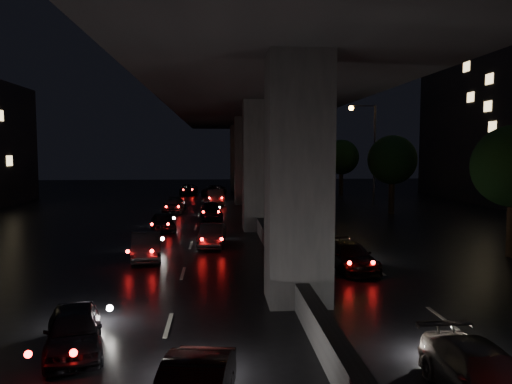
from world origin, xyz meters
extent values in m
plane|color=black|center=(0.00, 0.00, 0.00)|extent=(120.00, 120.00, 0.00)
cube|color=#333436|center=(0.00, -10.00, 4.00)|extent=(2.00, 2.00, 8.00)
cube|color=#333436|center=(0.00, 5.00, 4.00)|extent=(2.00, 2.00, 8.00)
cube|color=#333436|center=(0.00, 20.00, 4.00)|extent=(2.00, 2.00, 8.00)
cube|color=#333436|center=(0.00, 35.00, 4.00)|extent=(2.00, 2.00, 8.00)
cube|color=black|center=(0.00, 5.00, 8.75)|extent=(12.00, 80.00, 1.50)
cube|color=#333436|center=(-5.80, 5.00, 10.00)|extent=(0.40, 80.00, 1.00)
cube|color=#333436|center=(5.80, 5.00, 10.00)|extent=(0.40, 80.00, 1.00)
cube|color=#333436|center=(0.00, 5.00, 0.42)|extent=(0.45, 70.00, 0.85)
cylinder|color=black|center=(11.00, -4.00, 1.40)|extent=(0.44, 0.44, 2.80)
cylinder|color=black|center=(11.00, 12.00, 1.40)|extent=(0.44, 0.44, 2.80)
sphere|color=black|center=(11.00, 12.00, 4.22)|extent=(3.80, 3.80, 3.80)
cylinder|color=black|center=(11.00, 28.00, 1.40)|extent=(0.44, 0.44, 2.80)
sphere|color=black|center=(11.00, 28.00, 4.22)|extent=(3.80, 3.80, 3.80)
cylinder|color=#2D2D33|center=(11.50, 18.00, 4.50)|extent=(0.18, 0.18, 9.00)
cube|color=#2D2D33|center=(10.40, 18.00, 8.90)|extent=(2.40, 0.10, 0.10)
sphere|color=#FFA232|center=(9.30, 18.00, 8.70)|extent=(0.44, 0.44, 0.44)
imported|color=black|center=(-6.11, -13.73, 0.56)|extent=(2.08, 3.50, 1.12)
imported|color=#5B544F|center=(2.57, -16.87, 0.53)|extent=(1.51, 3.69, 1.07)
imported|color=black|center=(2.88, -5.87, 0.55)|extent=(1.94, 3.94, 1.10)
imported|color=black|center=(-5.86, -3.15, 0.60)|extent=(1.77, 3.79, 1.20)
imported|color=black|center=(-2.88, -0.38, 0.57)|extent=(1.50, 3.55, 1.14)
imported|color=black|center=(-5.94, 4.82, 0.56)|extent=(2.00, 3.50, 1.12)
imported|color=#252427|center=(-6.03, 13.94, 0.56)|extent=(1.74, 3.95, 1.13)
imported|color=black|center=(-3.04, 10.01, 0.63)|extent=(1.78, 3.78, 1.25)
imported|color=#574F4B|center=(-2.75, 19.74, 0.67)|extent=(1.71, 4.15, 1.34)
imported|color=black|center=(-2.98, 28.26, 0.59)|extent=(3.00, 4.63, 1.19)
imported|color=black|center=(-5.83, 30.45, 0.58)|extent=(1.97, 4.21, 1.16)
camera|label=1|loc=(-2.59, -25.89, 4.94)|focal=35.00mm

